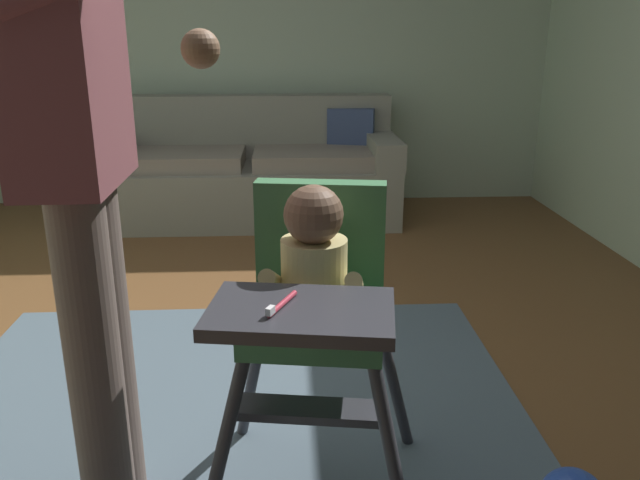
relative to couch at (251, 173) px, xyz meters
The scene contains 6 objects.
ground 2.39m from the couch, 91.49° to the right, with size 6.31×7.30×0.10m, color brown.
wall_far 1.15m from the couch, 96.74° to the left, with size 5.51×0.06×2.71m, color #AFC4AB.
area_rug 2.81m from the couch, 89.24° to the right, with size 2.13×2.23×0.01m, color #4F606D.
couch is the anchor object (origin of this frame).
high_chair 3.05m from the couch, 83.78° to the right, with size 0.69×0.79×0.94m.
adult_standing 3.10m from the couch, 94.43° to the right, with size 0.51×0.49×1.75m.
Camera 1 is at (0.32, -2.18, 1.29)m, focal length 35.49 mm.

